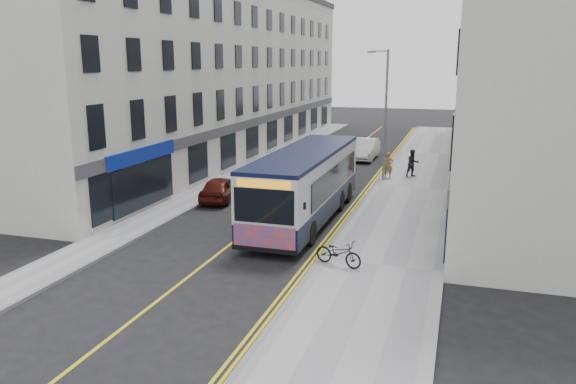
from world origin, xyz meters
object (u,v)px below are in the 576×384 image
Objects in this scene: bicycle at (339,253)px; pedestrian_far at (413,163)px; pedestrian_near at (388,165)px; car_white at (365,149)px; streetlamp at (384,110)px; car_maroon at (220,189)px; city_bus at (305,183)px.

bicycle is 1.05× the size of pedestrian_far.
car_white is (-2.70, 7.20, -0.15)m from pedestrian_near.
streetlamp is 4.90× the size of pedestrian_near.
city_bus is at bearing 147.96° from car_maroon.
city_bus is 6.58× the size of pedestrian_far.
pedestrian_near reaches higher than car_white.
city_bus is (-2.18, -10.06, -2.56)m from streetlamp.
car_white is at bearing 107.43° from streetlamp.
pedestrian_near is at bearing -142.58° from car_maroon.
city_bus is 17.64m from car_white.
car_maroon is at bearing -134.69° from streetlamp.
city_bus reaches higher than bicycle.
car_maroon is at bearing -108.48° from car_white.
pedestrian_far reaches higher than car_white.
car_white is at bearing 24.62° from bicycle.
streetlamp is at bearing -72.16° from car_white.
pedestrian_far is at bearing -56.19° from car_white.
pedestrian_near is at bearing 18.35° from bicycle.
streetlamp is at bearing -154.79° from pedestrian_near.
streetlamp is at bearing 19.59° from bicycle.
pedestrian_near is 11.25m from car_maroon.
pedestrian_near is 0.42× the size of car_maroon.
city_bus is 2.97× the size of car_maroon.
pedestrian_far is (1.75, 1.31, -3.39)m from streetlamp.
car_white reaches higher than bicycle.
city_bus is 12.06m from pedestrian_far.
pedestrian_far is 0.37× the size of car_white.
streetlamp is 1.68× the size of car_white.
streetlamp reaches higher than pedestrian_near.
pedestrian_far reaches higher than bicycle.
pedestrian_far is (1.41, 0.96, 0.05)m from pedestrian_near.
car_maroon is (-5.39, 2.41, -1.16)m from city_bus.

